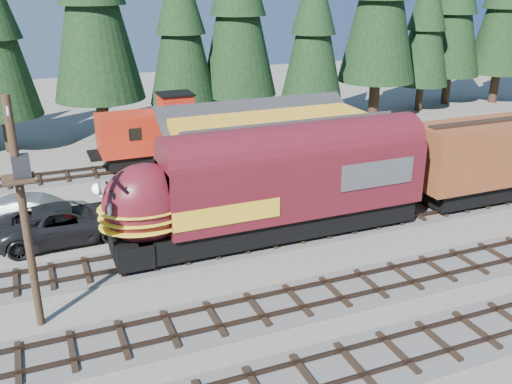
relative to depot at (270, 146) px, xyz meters
name	(u,v)px	position (x,y,z in m)	size (l,w,h in m)	color
ground	(358,264)	(0.00, -10.50, -2.96)	(120.00, 120.00, 0.00)	#6B665B
track_siding	(467,203)	(10.00, -6.50, -2.90)	(68.00, 3.20, 0.33)	#4C4947
track_spur	(92,174)	(-10.00, 7.50, -2.90)	(32.00, 3.20, 0.33)	#4C4947
depot	(270,146)	(0.00, 0.00, 0.00)	(12.80, 7.00, 5.30)	gold
conifer_backdrop	(287,11)	(7.50, 13.73, 7.06)	(79.78, 23.02, 17.07)	black
locomotive	(263,193)	(-3.19, -6.50, -0.32)	(16.70, 3.32, 4.54)	black
caboose	(165,133)	(-4.74, 7.50, -0.59)	(9.09, 2.64, 4.73)	black
utility_pole	(23,201)	(-14.10, -10.07, 2.20)	(1.13, 2.21, 9.03)	black
pickup_truck_a	(67,222)	(-12.41, -2.57, -2.00)	(3.19, 6.92, 1.92)	black
pickup_truck_b	(38,212)	(-13.70, -0.39, -2.04)	(2.58, 6.34, 1.84)	#95989C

